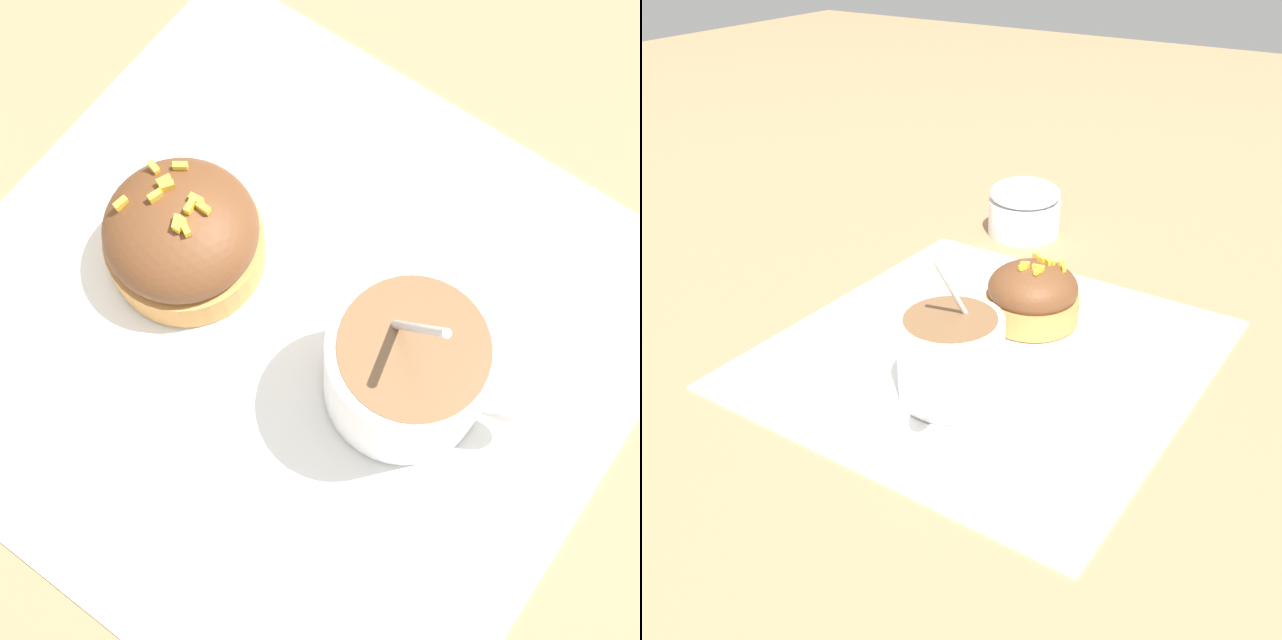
{
  "view_description": "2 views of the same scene",
  "coord_description": "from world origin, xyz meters",
  "views": [
    {
      "loc": [
        0.1,
        -0.11,
        0.43
      ],
      "look_at": [
        0.02,
        0.0,
        0.03
      ],
      "focal_mm": 50.0,
      "sensor_mm": 36.0,
      "label": 1
    },
    {
      "loc": [
        0.45,
        0.26,
        0.33
      ],
      "look_at": [
        0.02,
        -0.01,
        0.03
      ],
      "focal_mm": 42.0,
      "sensor_mm": 36.0,
      "label": 2
    }
  ],
  "objects": [
    {
      "name": "ground_plane",
      "position": [
        0.0,
        0.0,
        0.0
      ],
      "size": [
        3.0,
        3.0,
        0.0
      ],
      "primitive_type": "plane",
      "color": "#93704C"
    },
    {
      "name": "coffee_cup",
      "position": [
        0.07,
        0.01,
        0.04
      ],
      "size": [
        0.1,
        0.08,
        0.11
      ],
      "color": "white",
      "rests_on": "paper_napkin"
    },
    {
      "name": "frosted_pastry",
      "position": [
        -0.07,
        0.01,
        0.03
      ],
      "size": [
        0.08,
        0.08,
        0.06
      ],
      "color": "#C18442",
      "rests_on": "paper_napkin"
    },
    {
      "name": "paper_napkin",
      "position": [
        0.0,
        0.0,
        0.0
      ],
      "size": [
        0.35,
        0.33,
        0.0
      ],
      "color": "white",
      "rests_on": "ground_plane"
    }
  ]
}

